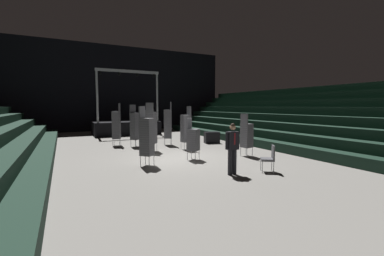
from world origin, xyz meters
The scene contains 16 objects.
ground_plane centered at (0.00, 0.00, -0.05)m, with size 22.00×30.00×0.10m, color slate.
arena_end_wall centered at (0.00, 15.00, 4.00)m, with size 22.00×0.30×8.00m, color black.
bleacher_bank_right centered at (8.00, 1.00, 1.80)m, with size 6.00×24.00×3.60m.
stage_riser centered at (0.00, 10.88, 0.63)m, with size 5.11×2.80×5.07m.
man_with_tie centered at (0.42, -3.24, 0.99)m, with size 0.57×0.25×1.74m.
chair_stack_front_left centered at (-0.95, 4.21, 1.19)m, with size 0.59×0.59×2.39m.
chair_stack_front_right centered at (-1.75, -0.67, 1.15)m, with size 0.62×0.62×2.31m.
chair_stack_mid_left centered at (-0.59, 2.35, 1.24)m, with size 0.62×0.62×2.48m.
chair_stack_mid_right centered at (0.21, 6.58, 1.03)m, with size 0.52×0.52×2.05m.
chair_stack_mid_centre centered at (0.35, -0.48, 0.90)m, with size 0.61×0.61×1.79m.
chair_stack_rear_left centered at (1.21, 2.04, 1.15)m, with size 0.46×0.46×2.31m.
chair_stack_rear_right centered at (-1.84, 5.06, 1.24)m, with size 0.57×0.57×2.48m.
chair_stack_rear_centre centered at (0.94, 3.96, 1.28)m, with size 0.56×0.56×2.56m.
chair_stack_aisle_left centered at (2.93, -0.86, 0.98)m, with size 0.51×0.51×1.96m.
equipment_road_case centered at (3.67, 3.44, 0.35)m, with size 0.90×0.60×0.70m, color black.
loose_chair_near_man centered at (1.79, -3.53, 0.53)m, with size 0.61×0.61×0.95m.
Camera 1 is at (-4.62, -10.20, 2.31)m, focal length 23.99 mm.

